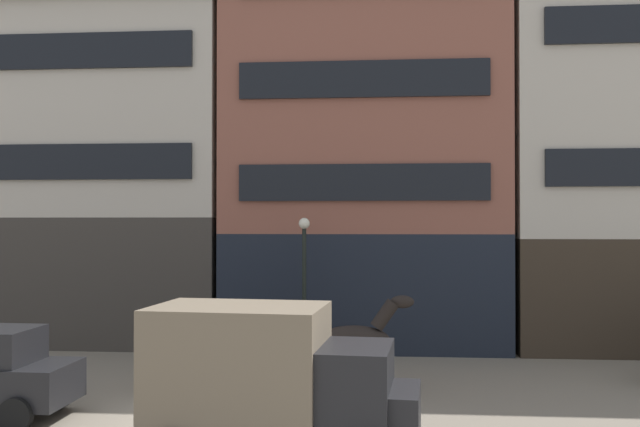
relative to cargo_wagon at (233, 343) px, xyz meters
name	(u,v)px	position (x,y,z in m)	size (l,w,h in m)	color
ground_plane	(205,415)	(-0.18, -1.93, -1.15)	(120.00, 120.00, 0.00)	slate
building_center_left	(131,172)	(-5.42, 8.02, 4.66)	(8.08, 7.34, 11.53)	#38332D
building_center_right	(365,143)	(2.97, 8.02, 5.60)	(9.42, 7.34, 13.42)	black
building_far_right	(633,157)	(12.00, 8.02, 5.05)	(9.34, 7.34, 12.33)	#33281E
cargo_wagon	(233,343)	(0.00, 0.00, 0.00)	(2.98, 1.67, 1.98)	brown
draft_horse	(358,340)	(2.95, 0.00, 0.12)	(2.35, 0.70, 2.30)	black
delivery_truck_near	(273,380)	(1.70, -4.86, 0.28)	(4.48, 2.45, 2.62)	black
pedestrian_officer	(216,332)	(-1.02, 2.57, -0.17)	(0.45, 0.45, 1.79)	black
streetlamp_curbside	(304,268)	(1.30, 3.69, 1.52)	(0.32, 0.32, 4.12)	black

